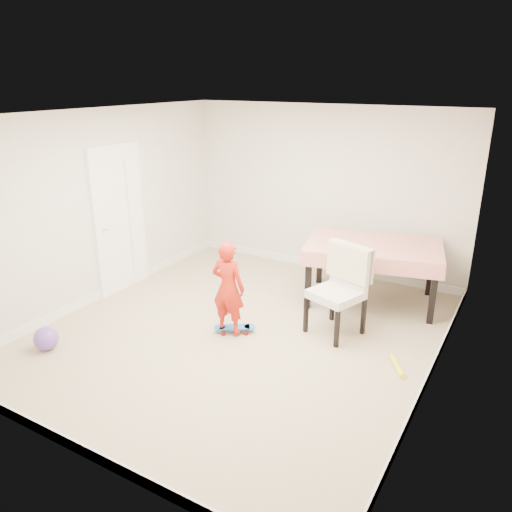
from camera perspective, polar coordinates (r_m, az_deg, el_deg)
The scene contains 17 objects.
ground at distance 6.25m, azimuth -1.73°, elevation -8.60°, with size 5.00×5.00×0.00m, color tan.
ceiling at distance 5.51m, azimuth -2.02°, elevation 15.70°, with size 4.50×5.00×0.04m, color white.
wall_back at distance 7.89m, azimuth 7.78°, elevation 7.40°, with size 4.50×0.04×2.60m, color beige.
wall_front at distance 4.01m, azimuth -21.07°, elevation -6.33°, with size 4.50×0.04×2.60m, color beige.
wall_left at distance 7.14m, azimuth -17.30°, elevation 5.37°, with size 0.04×5.00×2.60m, color beige.
wall_right at distance 5.00m, azimuth 20.40°, elevation -1.07°, with size 0.04×5.00×2.60m, color beige.
door at distance 7.40m, azimuth -15.37°, elevation 3.85°, with size 0.10×0.94×2.11m, color white.
baseboard_back at distance 8.25m, azimuth 7.41°, elevation -1.02°, with size 4.50×0.02×0.12m, color white.
baseboard_front at distance 4.66m, azimuth -19.18°, elevation -20.21°, with size 4.50×0.02×0.12m, color white.
baseboard_left at distance 7.54m, azimuth -16.40°, elevation -3.77°, with size 0.02×5.00×0.12m, color white.
baseboard_right at distance 5.54m, azimuth 18.94°, elevation -13.17°, with size 0.02×5.00×0.12m, color white.
dining_table at distance 7.07m, azimuth 13.06°, elevation -1.88°, with size 1.79×1.12×0.84m, color #AB1709, non-canonical shape.
dining_chair at distance 6.06m, azimuth 9.13°, elevation -4.05°, with size 0.60×0.68×1.10m, color silver, non-canonical shape.
skateboard at distance 6.22m, azimuth -2.45°, elevation -8.37°, with size 0.51×0.18×0.08m, color blue, non-canonical shape.
child at distance 5.96m, azimuth -3.19°, elevation -3.97°, with size 0.42×0.28×1.15m, color red.
balloon at distance 6.29m, azimuth -22.87°, elevation -8.68°, with size 0.28×0.28×0.28m, color #6949AF.
foam_toy at distance 5.72m, azimuth 15.85°, elevation -12.01°, with size 0.06×0.06×0.40m, color yellow.
Camera 1 is at (2.92, -4.65, 2.98)m, focal length 35.00 mm.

